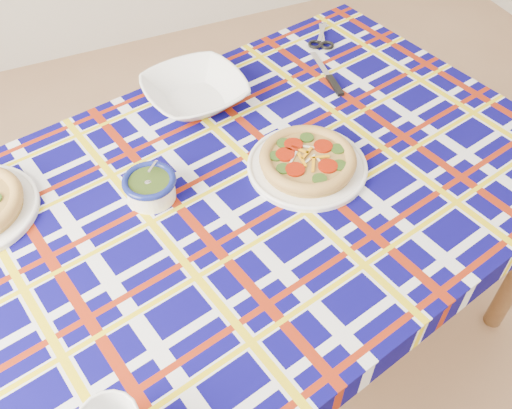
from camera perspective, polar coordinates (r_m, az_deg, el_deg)
name	(u,v)px	position (r m, az deg, el deg)	size (l,w,h in m)	color
floor	(318,345)	(1.91, 6.18, -13.81)	(4.00, 4.00, 0.00)	#99704F
dining_table	(244,212)	(1.37, -1.21, -0.79)	(1.71, 1.28, 0.72)	brown
tablecloth	(244,206)	(1.35, -1.22, -0.12)	(1.56, 0.99, 0.10)	#080453
main_focaccia_plate	(308,160)	(1.35, 5.19, 4.48)	(0.29, 0.29, 0.06)	#A67C3B
pesto_bowl	(150,186)	(1.29, -10.56, 1.86)	(0.12, 0.12, 0.07)	#1F300D
serving_bowl	(195,92)	(1.55, -6.12, 11.10)	(0.26, 0.26, 0.06)	white
table_knife	(321,65)	(1.70, 6.55, 13.67)	(0.23, 0.02, 0.01)	silver
kitchen_scissors	(322,33)	(1.85, 6.62, 16.71)	(0.17, 0.08, 0.01)	silver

